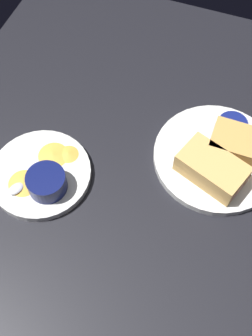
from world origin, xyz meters
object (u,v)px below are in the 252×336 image
Objects in this scene: sandwich_half_far at (243,146)px; ramekin_light_gravy at (47,182)px; spoon_by_gravy_ramekin at (21,185)px; plate_sandwich_main at (216,157)px; plate_chips_companion at (41,174)px; ramekin_dark_sauce at (231,129)px; sandwich_half_near at (212,169)px; spoon_by_dark_ramekin at (228,154)px.

ramekin_light_gravy is at bearing 31.91° from sandwich_half_far.
ramekin_light_gravy is 0.80× the size of spoon_by_gravy_ramekin.
plate_sandwich_main is 2.71× the size of spoon_by_gravy_ramekin.
ramekin_dark_sauce is at bearing -146.88° from plate_chips_companion.
spoon_by_gravy_ramekin is at bearing 63.76° from plate_chips_companion.
sandwich_half_near is 1.56× the size of spoon_by_gravy_ramekin.
ramekin_dark_sauce is 43.66cm from spoon_by_gravy_ramekin.
ramekin_dark_sauce is 0.80× the size of ramekin_light_gravy.
sandwich_half_far is 2.20× the size of ramekin_dark_sauce.
plate_sandwich_main is 34.61cm from ramekin_light_gravy.
plate_chips_companion is (32.11, 16.01, 0.00)cm from plate_sandwich_main.
sandwich_half_near is at bearing 68.34° from spoon_by_dark_ramekin.
sandwich_half_far is at bearing -152.33° from plate_sandwich_main.
spoon_by_dark_ramekin is at bearing -148.29° from ramekin_light_gravy.
ramekin_dark_sauce reaches higher than spoon_by_gravy_ramekin.
sandwich_half_far is (-4.33, -2.27, 3.20)cm from plate_sandwich_main.
ramekin_light_gravy reaches higher than spoon_by_gravy_ramekin.
ramekin_light_gravy is (33.42, 20.81, -0.27)cm from sandwich_half_far.
plate_sandwich_main is at bearing 18.63° from spoon_by_dark_ramekin.
plate_sandwich_main is at bearing 27.67° from sandwich_half_far.
spoon_by_gravy_ramekin is at bearing 29.83° from spoon_by_dark_ramekin.
spoon_by_gravy_ramekin is (36.10, 20.70, 0.00)cm from spoon_by_dark_ramekin.
spoon_by_dark_ramekin is at bearing 99.91° from ramekin_dark_sauce.
spoon_by_gravy_ramekin is (33.89, 15.13, -2.04)cm from sandwich_half_near.
plate_chips_companion is at bearing 26.06° from spoon_by_dark_ramekin.
sandwich_half_far is at bearing -149.88° from spoon_by_gravy_ramekin.
spoon_by_gravy_ramekin is at bearing 24.06° from sandwich_half_near.
ramekin_dark_sauce is (3.20, -3.41, -0.06)cm from sandwich_half_far.
ramekin_light_gravy is (28.88, 13.65, -0.27)cm from sandwich_half_near.
spoon_by_gravy_ramekin is (1.98, 4.01, 1.16)cm from plate_chips_companion.
plate_chips_companion is at bearing 33.12° from ramekin_dark_sauce.
spoon_by_dark_ramekin is 36.59cm from ramekin_light_gravy.
spoon_by_dark_ramekin reaches higher than plate_sandwich_main.
plate_chips_companion is (36.45, 18.28, -3.20)cm from sandwich_half_far.
plate_sandwich_main is 1.94× the size of sandwich_half_far.
spoon_by_gravy_ramekin is (5.01, 1.48, -1.77)cm from ramekin_light_gravy.
spoon_by_gravy_ramekin reaches higher than plate_chips_companion.
ramekin_dark_sauce is at bearing -97.21° from sandwich_half_near.
spoon_by_dark_ramekin is 1.05× the size of spoon_by_gravy_ramekin.
spoon_by_gravy_ramekin is at bearing 30.42° from plate_sandwich_main.
ramekin_dark_sauce is 39.83cm from plate_chips_companion.
sandwich_half_near is at bearing -155.94° from spoon_by_gravy_ramekin.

